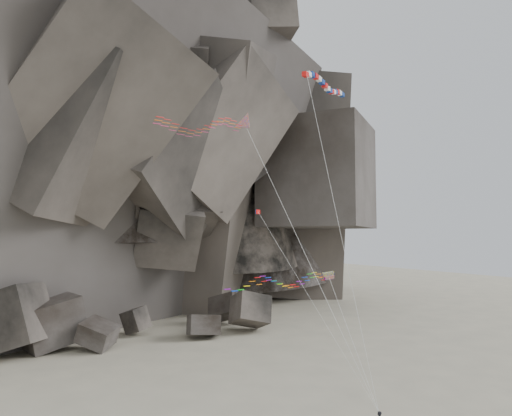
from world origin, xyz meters
TOP-DOWN VIEW (x-y plane):
  - ground at (0.00, 0.00)m, footprint 260.00×260.00m
  - headland at (0.00, 70.00)m, footprint 110.00×70.00m
  - boulder_field at (-11.61, 34.97)m, footprint 57.27×18.05m
  - delta_kite at (-9.69, 2.33)m, footprint 15.02×12.35m
  - banner_kite at (4.78, 1.46)m, footprint 9.67×12.47m
  - parafoil_kite at (-1.66, 1.58)m, footprint 13.52×10.53m
  - pennant_kite at (-3.32, -0.36)m, footprint 5.00×9.97m

SIDE VIEW (x-z plane):
  - ground at x=0.00m, z-range 0.00..0.00m
  - boulder_field at x=-11.61m, z-range -2.29..7.84m
  - parafoil_kite at x=-1.66m, z-range 6.28..16.57m
  - pennant_kite at x=-3.32m, z-range 6.98..23.35m
  - delta_kite at x=-9.69m, z-range 12.54..38.19m
  - banner_kite at x=4.78m, z-range 15.91..45.76m
  - headland at x=0.00m, z-range 0.00..84.00m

